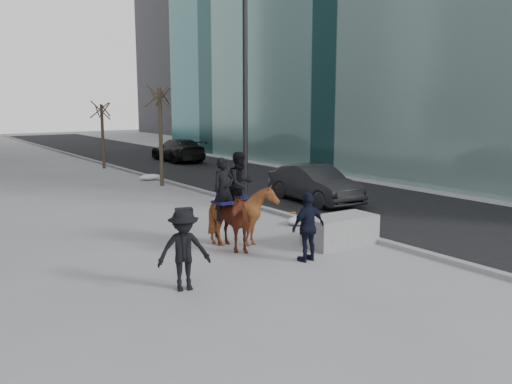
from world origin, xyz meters
TOP-DOWN VIEW (x-y plane):
  - ground at (0.00, 0.00)m, footprint 120.00×120.00m
  - road at (7.00, 10.00)m, footprint 8.00×90.00m
  - curb at (3.00, 10.00)m, footprint 0.25×90.00m
  - planter at (1.94, -0.13)m, footprint 2.08×1.07m
  - car_near at (5.53, 5.11)m, footprint 1.91×4.61m
  - car_far at (7.72, 21.39)m, footprint 2.34×5.26m
  - tree_near at (2.40, 12.47)m, footprint 1.20×1.20m
  - tree_far at (2.40, 20.49)m, footprint 1.20×1.20m
  - mounted_left at (-0.92, 1.26)m, footprint 0.90×1.93m
  - mounted_right at (-0.31, 1.40)m, footprint 1.58×1.72m
  - feeder at (0.20, -0.80)m, footprint 1.05×0.89m
  - camera_crew at (-3.33, -0.93)m, footprint 1.27×0.95m
  - lamppost at (2.60, 5.48)m, footprint 0.25×1.91m
  - snow_piles at (2.70, 7.82)m, footprint 1.27×12.87m

SIDE VIEW (x-z plane):
  - ground at x=0.00m, z-range 0.00..0.00m
  - road at x=7.00m, z-range 0.00..0.01m
  - curb at x=3.00m, z-range 0.00..0.12m
  - snow_piles at x=2.70m, z-range -0.01..0.31m
  - planter at x=1.94m, z-range 0.00..0.82m
  - car_near at x=5.53m, z-range 0.00..1.48m
  - car_far at x=7.72m, z-range 0.00..1.50m
  - feeder at x=0.20m, z-range 0.00..1.76m
  - camera_crew at x=-3.33m, z-range 0.01..1.76m
  - mounted_left at x=-0.92m, z-range -0.32..2.17m
  - mounted_right at x=-0.31m, z-range -0.26..2.35m
  - tree_far at x=2.40m, z-range 0.00..4.16m
  - tree_near at x=2.40m, z-range 0.00..5.06m
  - lamppost at x=2.60m, z-range 0.45..9.54m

